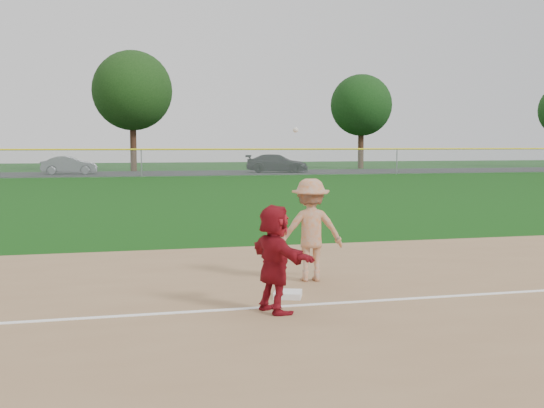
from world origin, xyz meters
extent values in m
plane|color=#0E3E0C|center=(0.00, 0.00, 0.00)|extent=(160.00, 160.00, 0.00)
cube|color=white|center=(0.00, -0.80, 0.03)|extent=(60.00, 0.10, 0.01)
cube|color=black|center=(0.00, 46.00, 0.01)|extent=(120.00, 10.00, 0.01)
cube|color=white|center=(-0.19, -0.24, 0.07)|extent=(0.53, 0.53, 0.09)
imported|color=maroon|center=(-0.61, -1.08, 0.77)|extent=(0.84, 1.47, 1.51)
imported|color=#5A5D62|center=(-5.27, 46.08, 0.72)|extent=(4.33, 1.53, 1.42)
imported|color=black|center=(11.55, 45.35, 0.77)|extent=(5.64, 3.64, 1.52)
imported|color=#9C9C9F|center=(0.53, 0.92, 0.89)|extent=(1.19, 0.76, 1.75)
sphere|color=silver|center=(0.12, 0.43, 2.58)|extent=(0.09, 0.09, 0.09)
plane|color=#999EA0|center=(0.00, 40.00, 1.00)|extent=(110.00, 0.00, 110.00)
cylinder|color=yellow|center=(0.00, 40.00, 2.00)|extent=(110.00, 0.12, 0.12)
cylinder|color=gray|center=(0.00, 40.00, 1.00)|extent=(0.08, 0.08, 2.00)
cylinder|color=gray|center=(20.00, 40.00, 1.00)|extent=(0.08, 0.08, 2.00)
cylinder|color=#321C12|center=(0.00, 51.50, 2.05)|extent=(0.56, 0.56, 4.10)
sphere|color=black|center=(0.00, 51.50, 7.08)|extent=(7.00, 7.00, 7.00)
cylinder|color=#331D12|center=(22.00, 52.80, 1.82)|extent=(0.56, 0.56, 3.64)
sphere|color=black|center=(22.00, 52.80, 6.19)|extent=(6.00, 6.00, 6.00)
camera|label=1|loc=(-2.94, -10.10, 2.35)|focal=45.00mm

